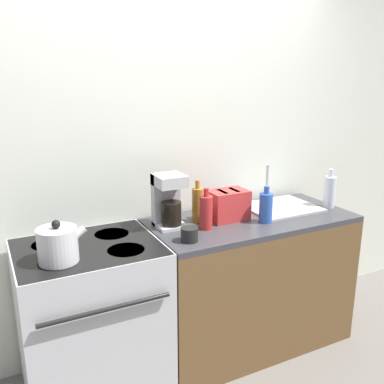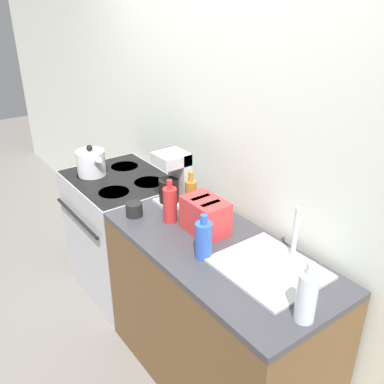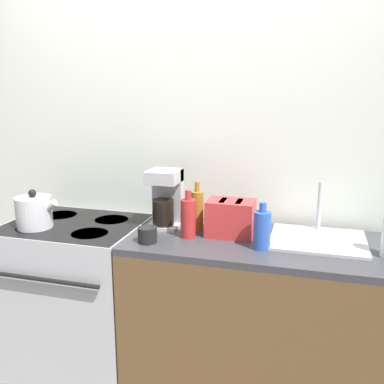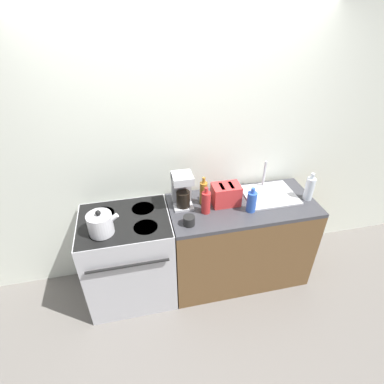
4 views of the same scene
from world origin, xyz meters
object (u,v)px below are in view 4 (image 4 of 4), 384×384
(bottle_clear, at_px, (309,188))
(cup_black, at_px, (189,221))
(bottle_amber, at_px, (203,193))
(kettle, at_px, (101,224))
(bottle_blue, at_px, (252,201))
(bottle_red, at_px, (206,202))
(stove, at_px, (130,257))
(coffee_maker, at_px, (182,189))
(toaster, at_px, (226,194))

(bottle_clear, relative_size, cup_black, 2.77)
(bottle_amber, bearing_deg, cup_black, -125.35)
(kettle, relative_size, cup_black, 2.55)
(kettle, xyz_separation_m, bottle_blue, (1.28, 0.02, 0.01))
(bottle_clear, distance_m, bottle_red, 0.98)
(stove, bearing_deg, cup_black, -18.50)
(bottle_amber, bearing_deg, coffee_maker, 175.10)
(toaster, height_order, bottle_blue, bottle_blue)
(stove, bearing_deg, bottle_red, -3.63)
(stove, relative_size, bottle_clear, 3.38)
(bottle_amber, bearing_deg, bottle_blue, -27.69)
(kettle, bearing_deg, stove, 36.56)
(bottle_blue, height_order, cup_black, bottle_blue)
(toaster, xyz_separation_m, bottle_clear, (0.77, -0.10, 0.02))
(toaster, relative_size, cup_black, 2.53)
(coffee_maker, bearing_deg, bottle_clear, -7.78)
(kettle, height_order, toaster, kettle)
(bottle_blue, distance_m, bottle_red, 0.40)
(toaster, relative_size, coffee_maker, 0.76)
(stove, bearing_deg, coffee_maker, 11.26)
(stove, height_order, toaster, toaster)
(coffee_maker, bearing_deg, toaster, -9.14)
(bottle_blue, bearing_deg, bottle_clear, 5.67)
(coffee_maker, bearing_deg, bottle_amber, -4.90)
(bottle_clear, distance_m, bottle_blue, 0.59)
(coffee_maker, height_order, cup_black, coffee_maker)
(stove, height_order, cup_black, cup_black)
(bottle_blue, bearing_deg, stove, 174.28)
(bottle_clear, xyz_separation_m, bottle_red, (-0.98, 0.01, -0.01))
(stove, relative_size, cup_black, 9.36)
(toaster, xyz_separation_m, bottle_red, (-0.21, -0.09, 0.01))
(toaster, distance_m, bottle_blue, 0.24)
(kettle, relative_size, bottle_red, 0.98)
(bottle_clear, bearing_deg, toaster, 172.90)
(kettle, height_order, bottle_red, bottle_red)
(kettle, bearing_deg, bottle_blue, 0.68)
(coffee_maker, relative_size, bottle_amber, 1.20)
(toaster, distance_m, coffee_maker, 0.40)
(kettle, relative_size, coffee_maker, 0.76)
(bottle_amber, height_order, bottle_blue, bottle_amber)
(stove, bearing_deg, bottle_blue, -5.72)
(toaster, relative_size, bottle_clear, 0.91)
(stove, bearing_deg, bottle_clear, -1.77)
(coffee_maker, relative_size, cup_black, 3.34)
(coffee_maker, distance_m, bottle_blue, 0.62)
(bottle_blue, distance_m, cup_black, 0.58)
(coffee_maker, distance_m, bottle_amber, 0.20)
(bottle_amber, bearing_deg, toaster, -13.15)
(toaster, height_order, bottle_clear, bottle_clear)
(kettle, xyz_separation_m, bottle_red, (0.88, 0.08, 0.02))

